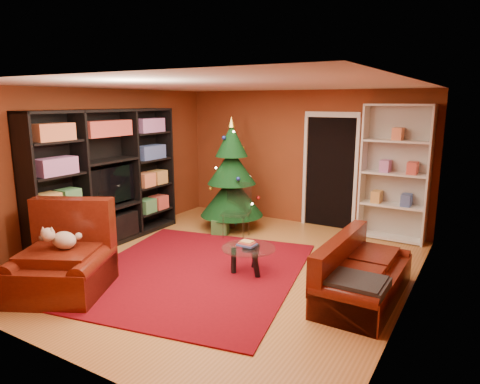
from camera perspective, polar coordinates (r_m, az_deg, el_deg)
The scene contains 17 objects.
floor at distance 6.43m, azimuth -1.84°, elevation -10.06°, with size 5.00×5.50×0.05m, color #AE6E32.
ceiling at distance 5.96m, azimuth -2.02°, elevation 14.26°, with size 5.00×5.50×0.05m, color silver.
wall_back at distance 8.50m, azimuth 8.21°, elevation 4.53°, with size 5.00×0.05×2.60m, color brown.
wall_left at distance 7.70m, azimuth -18.01°, elevation 3.28°, with size 0.05×5.50×2.60m, color brown.
wall_right at distance 5.18m, azimuth 22.33°, elevation -1.06°, with size 0.05×5.50×2.60m, color brown.
doorway at distance 8.29m, azimuth 11.87°, elevation 2.45°, with size 1.06×0.60×2.16m, color black, non-canonical shape.
rug at distance 6.24m, azimuth -6.25°, elevation -10.51°, with size 2.87×3.35×0.02m, color maroon.
media_unit at distance 7.47m, azimuth -17.26°, elevation 1.77°, with size 0.45×2.95×2.26m, color black, non-canonical shape.
christmas_tree at distance 8.02m, azimuth -1.12°, elevation 2.27°, with size 1.20×1.20×2.13m, color black, non-canonical shape.
gift_box_teal at distance 8.48m, azimuth -1.59°, elevation -3.20°, with size 0.33×0.33×0.33m, color teal.
gift_box_green at distance 7.85m, azimuth -2.64°, elevation -4.63°, with size 0.29×0.29×0.29m, color #30692F.
white_bookshelf at distance 7.81m, azimuth 19.95°, elevation 2.32°, with size 1.12×0.40×2.41m, color white, non-canonical shape.
armchair at distance 5.86m, azimuth -22.86°, elevation -8.18°, with size 1.18×1.18×0.92m, color #481209, non-canonical shape.
dog at distance 5.81m, azimuth -22.38°, elevation -5.97°, with size 0.40×0.30×0.30m, color beige, non-canonical shape.
sofa at distance 5.53m, azimuth 16.30°, elevation -9.84°, with size 1.76×0.79×0.76m, color #481209, non-canonical shape.
coffee_table at distance 6.10m, azimuth 1.13°, elevation -9.04°, with size 0.76×0.76×0.48m, color gray, non-canonical shape.
acrylic_chair at distance 7.59m, azimuth -0.52°, elevation -2.88°, with size 0.45×0.49×0.88m, color #66605B, non-canonical shape.
Camera 1 is at (3.21, -5.02, 2.39)m, focal length 32.00 mm.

